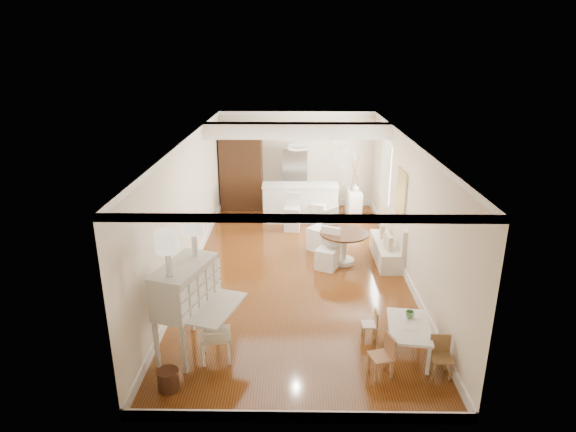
{
  "coord_description": "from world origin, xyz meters",
  "views": [
    {
      "loc": [
        -0.06,
        -9.38,
        4.49
      ],
      "look_at": [
        -0.2,
        0.3,
        1.11
      ],
      "focal_mm": 30.0,
      "sensor_mm": 36.0,
      "label": 1
    }
  ],
  "objects_px": {
    "kids_chair_b": "(369,324)",
    "fridge": "(307,179)",
    "bar_stool_right": "(319,208)",
    "sideboard": "(353,203)",
    "gustavian_armchair": "(216,334)",
    "wicker_basket": "(168,380)",
    "slip_chair_far": "(322,228)",
    "kids_table": "(408,340)",
    "slip_chair_near": "(327,249)",
    "kids_chair_a": "(381,356)",
    "kids_chair_c": "(441,357)",
    "dining_table": "(344,248)",
    "breakfast_counter": "(300,203)",
    "bar_stool_left": "(292,212)",
    "pantry_cabinet": "(241,170)",
    "secretary_bureau": "(187,309)"
  },
  "relations": [
    {
      "from": "wicker_basket",
      "to": "slip_chair_near",
      "type": "distance_m",
      "value": 4.64
    },
    {
      "from": "dining_table",
      "to": "breakfast_counter",
      "type": "height_order",
      "value": "breakfast_counter"
    },
    {
      "from": "bar_stool_left",
      "to": "sideboard",
      "type": "distance_m",
      "value": 2.07
    },
    {
      "from": "kids_chair_c",
      "to": "sideboard",
      "type": "distance_m",
      "value": 7.03
    },
    {
      "from": "breakfast_counter",
      "to": "bar_stool_right",
      "type": "xyz_separation_m",
      "value": [
        0.5,
        -0.24,
        -0.06
      ]
    },
    {
      "from": "dining_table",
      "to": "bar_stool_left",
      "type": "distance_m",
      "value": 2.33
    },
    {
      "from": "kids_chair_b",
      "to": "slip_chair_far",
      "type": "distance_m",
      "value": 3.72
    },
    {
      "from": "kids_table",
      "to": "sideboard",
      "type": "xyz_separation_m",
      "value": [
        -0.09,
        6.52,
        0.12
      ]
    },
    {
      "from": "secretary_bureau",
      "to": "slip_chair_near",
      "type": "distance_m",
      "value": 3.83
    },
    {
      "from": "gustavian_armchair",
      "to": "kids_chair_c",
      "type": "bearing_deg",
      "value": -105.8
    },
    {
      "from": "kids_chair_b",
      "to": "breakfast_counter",
      "type": "xyz_separation_m",
      "value": [
        -1.07,
        5.66,
        0.26
      ]
    },
    {
      "from": "bar_stool_right",
      "to": "bar_stool_left",
      "type": "bearing_deg",
      "value": -126.83
    },
    {
      "from": "kids_chair_b",
      "to": "sideboard",
      "type": "xyz_separation_m",
      "value": [
        0.43,
        6.07,
        0.12
      ]
    },
    {
      "from": "bar_stool_right",
      "to": "pantry_cabinet",
      "type": "height_order",
      "value": "pantry_cabinet"
    },
    {
      "from": "kids_chair_a",
      "to": "kids_chair_b",
      "type": "bearing_deg",
      "value": 165.08
    },
    {
      "from": "breakfast_counter",
      "to": "sideboard",
      "type": "distance_m",
      "value": 1.56
    },
    {
      "from": "kids_chair_c",
      "to": "wicker_basket",
      "type": "bearing_deg",
      "value": -173.81
    },
    {
      "from": "kids_chair_a",
      "to": "fridge",
      "type": "relative_size",
      "value": 0.36
    },
    {
      "from": "dining_table",
      "to": "gustavian_armchair",
      "type": "bearing_deg",
      "value": -123.03
    },
    {
      "from": "kids_table",
      "to": "kids_chair_a",
      "type": "bearing_deg",
      "value": -134.32
    },
    {
      "from": "wicker_basket",
      "to": "dining_table",
      "type": "xyz_separation_m",
      "value": [
        2.82,
        4.21,
        0.21
      ]
    },
    {
      "from": "kids_table",
      "to": "bar_stool_left",
      "type": "height_order",
      "value": "bar_stool_left"
    },
    {
      "from": "bar_stool_left",
      "to": "sideboard",
      "type": "relative_size",
      "value": 1.25
    },
    {
      "from": "kids_chair_a",
      "to": "dining_table",
      "type": "distance_m",
      "value": 3.86
    },
    {
      "from": "dining_table",
      "to": "bar_stool_right",
      "type": "bearing_deg",
      "value": 99.55
    },
    {
      "from": "sideboard",
      "to": "kids_chair_b",
      "type": "bearing_deg",
      "value": -98.11
    },
    {
      "from": "wicker_basket",
      "to": "fridge",
      "type": "xyz_separation_m",
      "value": [
        2.1,
        8.02,
        0.75
      ]
    },
    {
      "from": "kids_table",
      "to": "fridge",
      "type": "height_order",
      "value": "fridge"
    },
    {
      "from": "kids_chair_b",
      "to": "fridge",
      "type": "bearing_deg",
      "value": -172.8
    },
    {
      "from": "wicker_basket",
      "to": "bar_stool_left",
      "type": "relative_size",
      "value": 0.3
    },
    {
      "from": "kids_chair_c",
      "to": "fridge",
      "type": "bearing_deg",
      "value": 103.85
    },
    {
      "from": "bar_stool_left",
      "to": "pantry_cabinet",
      "type": "relative_size",
      "value": 0.43
    },
    {
      "from": "bar_stool_right",
      "to": "fridge",
      "type": "xyz_separation_m",
      "value": [
        -0.3,
        1.29,
        0.44
      ]
    },
    {
      "from": "secretary_bureau",
      "to": "kids_chair_b",
      "type": "distance_m",
      "value": 2.93
    },
    {
      "from": "kids_chair_c",
      "to": "sideboard",
      "type": "xyz_separation_m",
      "value": [
        -0.46,
        7.01,
        0.07
      ]
    },
    {
      "from": "dining_table",
      "to": "kids_chair_c",
      "type": "bearing_deg",
      "value": -74.9
    },
    {
      "from": "kids_table",
      "to": "slip_chair_near",
      "type": "height_order",
      "value": "slip_chair_near"
    },
    {
      "from": "kids_chair_b",
      "to": "slip_chair_far",
      "type": "xyz_separation_m",
      "value": [
        -0.58,
        3.67,
        0.29
      ]
    },
    {
      "from": "gustavian_armchair",
      "to": "bar_stool_left",
      "type": "height_order",
      "value": "bar_stool_left"
    },
    {
      "from": "bar_stool_left",
      "to": "bar_stool_right",
      "type": "relative_size",
      "value": 1.07
    },
    {
      "from": "kids_table",
      "to": "bar_stool_left",
      "type": "xyz_separation_m",
      "value": [
        -1.81,
        5.37,
        0.24
      ]
    },
    {
      "from": "kids_chair_a",
      "to": "pantry_cabinet",
      "type": "relative_size",
      "value": 0.28
    },
    {
      "from": "kids_chair_c",
      "to": "dining_table",
      "type": "xyz_separation_m",
      "value": [
        -1.04,
        3.85,
        0.06
      ]
    },
    {
      "from": "bar_stool_right",
      "to": "sideboard",
      "type": "distance_m",
      "value": 1.19
    },
    {
      "from": "gustavian_armchair",
      "to": "slip_chair_near",
      "type": "xyz_separation_m",
      "value": [
        1.89,
        3.21,
        0.02
      ]
    },
    {
      "from": "gustavian_armchair",
      "to": "fridge",
      "type": "xyz_separation_m",
      "value": [
        1.54,
        7.29,
        0.48
      ]
    },
    {
      "from": "gustavian_armchair",
      "to": "wicker_basket",
      "type": "distance_m",
      "value": 0.96
    },
    {
      "from": "slip_chair_near",
      "to": "wicker_basket",
      "type": "bearing_deg",
      "value": -96.98
    },
    {
      "from": "wicker_basket",
      "to": "breakfast_counter",
      "type": "relative_size",
      "value": 0.14
    },
    {
      "from": "kids_chair_c",
      "to": "slip_chair_near",
      "type": "bearing_deg",
      "value": 112.45
    }
  ]
}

